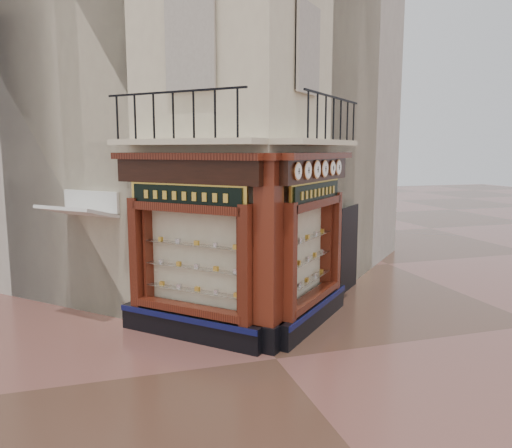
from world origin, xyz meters
name	(u,v)px	position (x,y,z in m)	size (l,w,h in m)	color
ground	(276,359)	(0.00, 0.00, 0.00)	(80.00, 80.00, 0.00)	#472D21
main_building	(208,82)	(0.00, 6.16, 6.00)	(8.00, 8.00, 12.00)	beige
neighbour_left	(119,105)	(-2.47, 8.63, 5.50)	(8.00, 8.00, 11.00)	#B7AEA0
neighbour_right	(262,108)	(2.47, 8.63, 5.50)	(8.00, 8.00, 11.00)	#B7AEA0
shopfront_left	(189,249)	(-1.41, 1.57, 1.98)	(2.86, 2.86, 3.98)	black
shopfront_right	(312,241)	(1.41, 1.57, 1.98)	(2.86, 2.86, 3.98)	black
corner_pilaster	(268,256)	(0.00, 0.50, 1.95)	(0.85, 0.85, 3.98)	black
balcony	(254,141)	(0.00, 1.49, 4.22)	(5.94, 2.97, 1.03)	beige
clock_a	(297,171)	(0.59, 0.49, 3.62)	(0.29, 0.29, 0.36)	#CC8244
clock_b	(307,170)	(0.96, 0.85, 3.62)	(0.31, 0.31, 0.39)	#CC8244
clock_c	(317,169)	(1.33, 1.22, 3.62)	(0.32, 0.32, 0.40)	#CC8244
clock_d	(324,169)	(1.67, 1.57, 3.62)	(0.31, 0.31, 0.39)	#CC8244
clock_e	(332,168)	(2.04, 1.93, 3.62)	(0.29, 0.29, 0.36)	#CC8244
clock_f	(338,167)	(2.33, 2.23, 3.62)	(0.30, 0.30, 0.38)	#CC8244
awning	(83,320)	(-3.70, 3.49, 0.00)	(1.72, 1.03, 0.08)	silver
signboard_left	(186,196)	(-1.46, 1.51, 3.10)	(2.09, 2.09, 0.56)	gold
signboard_right	(316,192)	(1.46, 1.51, 3.10)	(2.02, 2.02, 0.54)	gold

